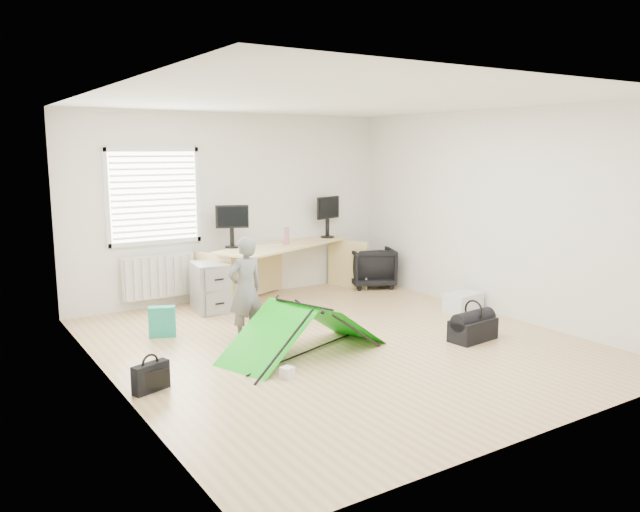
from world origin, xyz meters
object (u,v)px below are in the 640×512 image
storage_crate (463,303)px  kite (304,330)px  laptop_bag (151,377)px  office_chair (371,267)px  duffel_bag (473,330)px  thermos (287,236)px  monitor_right (327,223)px  desk (285,270)px  monitor_left (232,232)px  person (245,290)px  filing_cabinet (210,287)px

storage_crate → kite: bearing=-172.9°
kite → laptop_bag: (-1.72, -0.14, -0.14)m
office_chair → duffel_bag: 3.02m
thermos → laptop_bag: (-2.89, -2.55, -0.79)m
office_chair → kite: bearing=64.7°
monitor_right → duffel_bag: size_ratio=0.87×
desk → thermos: bearing=-87.3°
monitor_right → desk: bearing=177.0°
desk → thermos: (0.02, -0.04, 0.52)m
desk → monitor_left: (-0.80, 0.10, 0.62)m
kite → laptop_bag: 1.73m
monitor_right → person: 3.11m
storage_crate → laptop_bag: bearing=-173.9°
person → thermos: bearing=-139.2°
storage_crate → thermos: bearing=127.0°
person → duffel_bag: size_ratio=2.13×
monitor_right → kite: (-2.07, -2.68, -0.76)m
monitor_left → desk: bearing=16.8°
person → laptop_bag: size_ratio=3.44×
filing_cabinet → monitor_left: monitor_left is taller
thermos → laptop_bag: size_ratio=0.70×
office_chair → person: (-2.98, -1.54, 0.29)m
filing_cabinet → monitor_left: bearing=40.2°
monitor_right → person: (-2.39, -1.94, -0.42)m
desk → filing_cabinet: size_ratio=3.48×
thermos → laptop_bag: bearing=-138.6°
thermos → person: 2.27m
person → kite: person is taller
person → desk: bearing=-138.0°
monitor_right → laptop_bag: bearing=-160.4°
thermos → storage_crate: thermos is taller
storage_crate → duffel_bag: (-0.83, -0.97, -0.01)m
storage_crate → person: bearing=172.6°
filing_cabinet → monitor_left: 0.90m
duffel_bag → filing_cabinet: bearing=119.7°
thermos → storage_crate: bearing=-53.0°
filing_cabinet → thermos: 1.44m
filing_cabinet → kite: bearing=-79.9°
monitor_left → person: (-0.68, -1.81, -0.41)m
thermos → kite: thermos is taller
person → laptop_bag: bearing=24.9°
filing_cabinet → duffel_bag: filing_cabinet is taller
storage_crate → duffel_bag: bearing=-130.5°
filing_cabinet → laptop_bag: bearing=-117.0°
monitor_left → office_chair: monitor_left is taller
office_chair → monitor_right: bearing=-10.2°
office_chair → desk: bearing=17.6°
kite → storage_crate: bearing=-12.3°
duffel_bag → person: bearing=142.8°
desk → office_chair: (1.50, -0.17, -0.08)m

